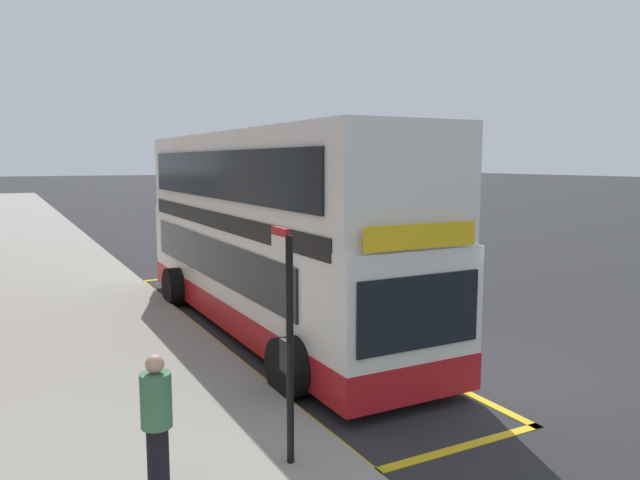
{
  "coord_description": "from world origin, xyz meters",
  "views": [
    {
      "loc": [
        -7.78,
        -7.83,
        3.79
      ],
      "look_at": [
        -0.96,
        5.04,
        1.89
      ],
      "focal_mm": 34.09,
      "sensor_mm": 36.0,
      "label": 1
    }
  ],
  "objects_px": {
    "bus_stop_sign": "(287,328)",
    "parked_car_maroon_ahead": "(276,230)",
    "parked_car_white_distant": "(179,199)",
    "double_decker_bus": "(268,238)",
    "pedestrian_waiting_near_sign": "(157,419)"
  },
  "relations": [
    {
      "from": "bus_stop_sign",
      "to": "parked_car_maroon_ahead",
      "type": "bearing_deg",
      "value": 66.54
    },
    {
      "from": "parked_car_maroon_ahead",
      "to": "bus_stop_sign",
      "type": "bearing_deg",
      "value": 64.65
    },
    {
      "from": "parked_car_white_distant",
      "to": "parked_car_maroon_ahead",
      "type": "relative_size",
      "value": 1.0
    },
    {
      "from": "double_decker_bus",
      "to": "parked_car_maroon_ahead",
      "type": "bearing_deg",
      "value": 65.31
    },
    {
      "from": "double_decker_bus",
      "to": "bus_stop_sign",
      "type": "xyz_separation_m",
      "value": [
        -2.37,
        -6.13,
        -0.26
      ]
    },
    {
      "from": "parked_car_white_distant",
      "to": "parked_car_maroon_ahead",
      "type": "xyz_separation_m",
      "value": [
        -2.13,
        -23.95,
        0.0
      ]
    },
    {
      "from": "double_decker_bus",
      "to": "parked_car_white_distant",
      "type": "bearing_deg",
      "value": 78.19
    },
    {
      "from": "double_decker_bus",
      "to": "parked_car_maroon_ahead",
      "type": "height_order",
      "value": "double_decker_bus"
    },
    {
      "from": "parked_car_maroon_ahead",
      "to": "pedestrian_waiting_near_sign",
      "type": "height_order",
      "value": "pedestrian_waiting_near_sign"
    },
    {
      "from": "double_decker_bus",
      "to": "parked_car_white_distant",
      "type": "distance_m",
      "value": 36.22
    },
    {
      "from": "double_decker_bus",
      "to": "pedestrian_waiting_near_sign",
      "type": "relative_size",
      "value": 7.13
    },
    {
      "from": "bus_stop_sign",
      "to": "pedestrian_waiting_near_sign",
      "type": "height_order",
      "value": "bus_stop_sign"
    },
    {
      "from": "parked_car_white_distant",
      "to": "double_decker_bus",
      "type": "bearing_deg",
      "value": -103.26
    },
    {
      "from": "double_decker_bus",
      "to": "parked_car_maroon_ahead",
      "type": "relative_size",
      "value": 2.68
    },
    {
      "from": "double_decker_bus",
      "to": "bus_stop_sign",
      "type": "bearing_deg",
      "value": -111.09
    }
  ]
}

